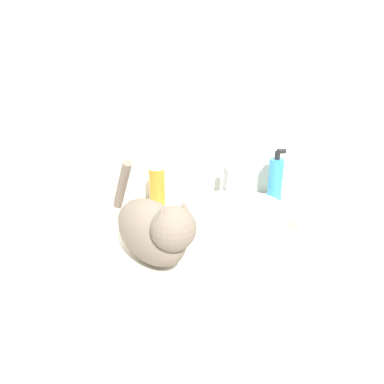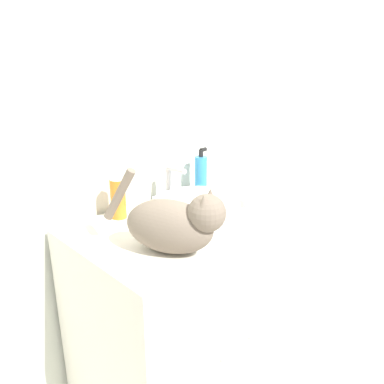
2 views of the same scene
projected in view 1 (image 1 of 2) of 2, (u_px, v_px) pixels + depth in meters
name	position (u px, v px, depth m)	size (l,w,h in m)	color
wall_back	(190.00, 87.00, 1.33)	(6.00, 0.05, 2.50)	silver
vanity_cabinet	(203.00, 334.00, 1.35)	(0.76, 0.57, 0.84)	silver
sink_basin	(238.00, 216.00, 1.23)	(0.32, 0.32, 0.06)	silver
faucet	(227.00, 186.00, 1.36)	(0.17, 0.11, 0.16)	silver
cat	(154.00, 230.00, 0.99)	(0.25, 0.39, 0.25)	#7A6B5B
soap_bottle	(275.00, 179.00, 1.39)	(0.06, 0.05, 0.20)	#338CCC
spray_bottle	(157.00, 185.00, 1.32)	(0.06, 0.06, 0.19)	orange
cup	(313.00, 222.00, 1.14)	(0.08, 0.08, 0.10)	white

